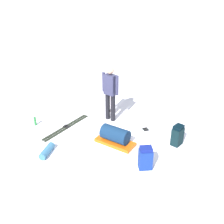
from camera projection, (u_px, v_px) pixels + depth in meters
The scene contains 10 objects.
ground_plane at pixel (112, 134), 7.63m from camera, with size 80.00×80.00×0.00m, color white.
skier_standing at pixel (110, 91), 7.94m from camera, with size 0.28×0.56×1.70m.
ski_pair_near at pixel (146, 130), 7.80m from camera, with size 1.89×0.93×0.05m.
ski_pair_far at pixel (66, 127), 7.95m from camera, with size 1.78×0.55×0.05m.
backpack_large_dark at pixel (145, 158), 6.20m from camera, with size 0.38×0.37×0.57m.
backpack_bright at pixel (177, 135), 7.06m from camera, with size 0.32×0.25×0.57m.
ski_poles_planted_near at pixel (110, 90), 8.46m from camera, with size 0.16×0.10×1.38m.
gear_sled at pixel (115, 136), 7.11m from camera, with size 0.70×1.13×0.49m.
sleeping_mat_rolled at pixel (47, 151), 6.76m from camera, with size 0.18×0.18×0.55m, color teal.
thermos_bottle at pixel (35, 121), 8.01m from camera, with size 0.07×0.07×0.26m, color #237032.
Camera 1 is at (4.36, 4.78, 4.09)m, focal length 43.47 mm.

